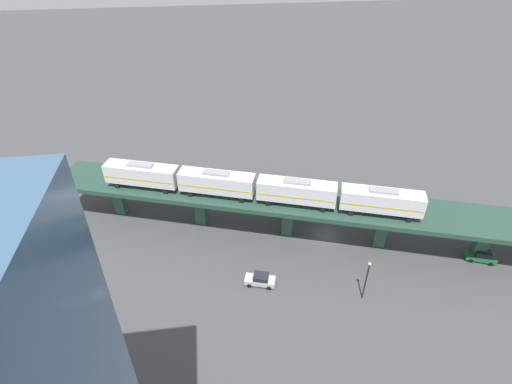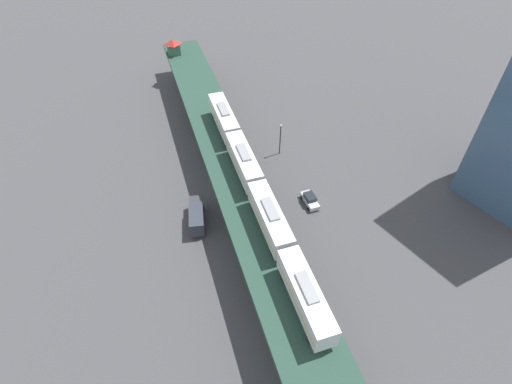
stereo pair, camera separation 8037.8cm
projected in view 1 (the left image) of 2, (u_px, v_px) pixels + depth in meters
ground_plane at (326, 237)px, 66.68m from camera, size 400.00×400.00×0.00m
elevated_viaduct at (331, 208)px, 63.08m from camera, size 37.50×89.82×7.17m
subway_train at (256, 187)px, 61.73m from camera, size 18.65×48.06×4.45m
street_car_silver at (260, 280)px, 57.82m from camera, size 2.98×4.73×1.89m
street_car_green at (481, 256)px, 61.77m from camera, size 3.31×4.75×1.89m
delivery_truck at (288, 198)px, 72.79m from camera, size 5.46×7.39×3.20m
street_lamp at (367, 278)px, 53.93m from camera, size 0.44×0.44×6.94m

